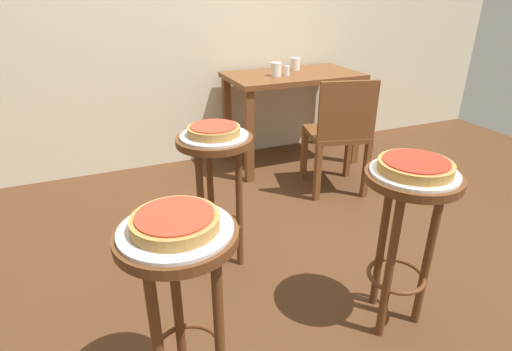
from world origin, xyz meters
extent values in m
plane|color=#4C2D19|center=(0.00, 0.00, 0.00)|extent=(6.00, 6.00, 0.00)
cylinder|color=#5B3319|center=(-0.77, -0.68, 0.72)|extent=(0.38, 0.38, 0.03)
cylinder|color=#5B3319|center=(-0.77, -0.57, 0.35)|extent=(0.04, 0.04, 0.70)
cylinder|color=#5B3319|center=(-0.87, -0.74, 0.35)|extent=(0.04, 0.04, 0.70)
cylinder|color=#5B3319|center=(-0.67, -0.74, 0.35)|extent=(0.04, 0.04, 0.70)
torus|color=#5B3319|center=(-0.77, -0.68, 0.25)|extent=(0.25, 0.25, 0.02)
cylinder|color=silver|center=(-0.77, -0.68, 0.74)|extent=(0.35, 0.35, 0.01)
cylinder|color=#B78442|center=(-0.77, -0.68, 0.77)|extent=(0.27, 0.27, 0.04)
cylinder|color=#B23823|center=(-0.77, -0.68, 0.79)|extent=(0.23, 0.23, 0.01)
cylinder|color=#5B3319|center=(0.18, -0.64, 0.72)|extent=(0.38, 0.38, 0.03)
cylinder|color=#5B3319|center=(0.18, -0.52, 0.35)|extent=(0.04, 0.04, 0.70)
cylinder|color=#5B3319|center=(0.08, -0.70, 0.35)|extent=(0.04, 0.04, 0.70)
cylinder|color=#5B3319|center=(0.28, -0.70, 0.35)|extent=(0.04, 0.04, 0.70)
torus|color=#5B3319|center=(0.18, -0.64, 0.25)|extent=(0.25, 0.25, 0.02)
cylinder|color=white|center=(0.18, -0.64, 0.74)|extent=(0.34, 0.34, 0.01)
cylinder|color=#B78442|center=(0.18, -0.64, 0.77)|extent=(0.29, 0.29, 0.04)
cylinder|color=red|center=(0.18, -0.64, 0.79)|extent=(0.25, 0.25, 0.01)
cylinder|color=#5B3319|center=(-0.41, 0.08, 0.72)|extent=(0.38, 0.38, 0.03)
cylinder|color=#5B3319|center=(-0.41, 0.20, 0.35)|extent=(0.04, 0.04, 0.70)
cylinder|color=#5B3319|center=(-0.51, 0.02, 0.35)|extent=(0.04, 0.04, 0.70)
cylinder|color=#5B3319|center=(-0.31, 0.02, 0.35)|extent=(0.04, 0.04, 0.70)
torus|color=#5B3319|center=(-0.41, 0.08, 0.25)|extent=(0.25, 0.25, 0.02)
cylinder|color=silver|center=(-0.41, 0.08, 0.74)|extent=(0.33, 0.33, 0.01)
cylinder|color=#B78442|center=(-0.41, 0.08, 0.77)|extent=(0.26, 0.26, 0.04)
cylinder|color=#B23823|center=(-0.41, 0.08, 0.79)|extent=(0.23, 0.23, 0.01)
cube|color=brown|center=(0.62, 1.25, 0.74)|extent=(1.07, 0.61, 0.04)
cube|color=brown|center=(0.14, 0.99, 0.36)|extent=(0.06, 0.06, 0.72)
cube|color=brown|center=(1.11, 0.99, 0.36)|extent=(0.06, 0.06, 0.72)
cube|color=brown|center=(0.14, 1.50, 0.36)|extent=(0.06, 0.06, 0.72)
cube|color=brown|center=(1.11, 1.50, 0.36)|extent=(0.06, 0.06, 0.72)
cylinder|color=silver|center=(0.45, 1.19, 0.81)|extent=(0.08, 0.08, 0.10)
cylinder|color=silver|center=(0.71, 1.37, 0.81)|extent=(0.08, 0.08, 0.10)
cylinder|color=white|center=(0.53, 1.18, 0.80)|extent=(0.04, 0.04, 0.08)
cube|color=brown|center=(0.68, 0.64, 0.43)|extent=(0.48, 0.48, 0.04)
cube|color=brown|center=(0.63, 0.47, 0.65)|extent=(0.40, 0.12, 0.40)
cube|color=brown|center=(0.89, 0.77, 0.21)|extent=(0.04, 0.04, 0.42)
cube|color=brown|center=(0.55, 0.86, 0.21)|extent=(0.04, 0.04, 0.42)
cube|color=brown|center=(0.81, 0.43, 0.21)|extent=(0.04, 0.04, 0.42)
cube|color=brown|center=(0.46, 0.51, 0.21)|extent=(0.04, 0.04, 0.42)
camera|label=1|loc=(-0.96, -1.74, 1.41)|focal=28.85mm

